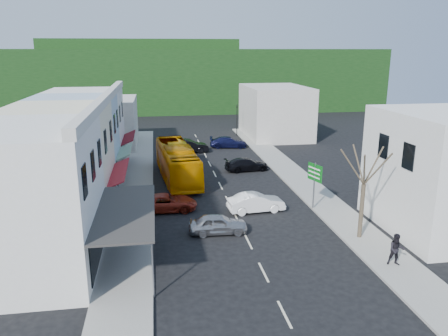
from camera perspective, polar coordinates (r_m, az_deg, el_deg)
The scene contains 19 objects.
ground at distance 31.85m, azimuth 1.69°, elevation -6.62°, with size 120.00×120.00×0.00m, color black.
sidewalk_left at distance 40.83m, azimuth -11.35°, elevation -1.86°, with size 3.00×52.00×0.15m, color gray.
sidewalk_right at distance 42.81m, azimuth 9.12°, elevation -0.96°, with size 3.00×52.00×0.15m, color gray.
shopfront_row at distance 35.63m, azimuth -20.01°, elevation 1.56°, with size 8.25×30.00×8.00m.
distant_block_left at distance 57.11m, azimuth -15.43°, elevation 5.73°, with size 8.00×10.00×6.00m, color #B7B2A8.
distant_block_right at distance 61.88m, azimuth 6.68°, elevation 7.33°, with size 8.00×12.00×7.00m, color #B7B2A8.
hillside at distance 94.37m, azimuth -6.61°, elevation 11.97°, with size 80.00×26.00×14.00m.
bus at distance 41.21m, azimuth -6.15°, elevation 0.65°, with size 2.50×11.60×3.10m, color orange.
car_silver at distance 29.14m, azimuth -0.78°, elevation -7.26°, with size 1.80×4.40×1.40m, color #9E9EA2.
car_white at distance 33.03m, azimuth 4.20°, elevation -4.54°, with size 1.80×4.40×1.40m, color white.
car_red at distance 33.38m, azimuth -7.57°, elevation -4.42°, with size 1.90×4.60×1.40m, color maroon.
car_black_near at distance 44.10m, azimuth 2.99°, elevation 0.54°, with size 1.84×4.50×1.40m, color black.
car_black_far at distance 51.95m, azimuth -4.75°, elevation 2.75°, with size 1.80×4.40×1.40m, color black.
car_navy_far at distance 54.62m, azimuth 0.59°, elevation 3.41°, with size 1.84×4.50×1.40m, color black.
pedestrian_left at distance 34.37m, azimuth -10.36°, elevation -3.44°, with size 0.60×0.40×1.70m, color black.
pedestrian_right at distance 26.53m, azimuth 21.59°, elevation -10.03°, with size 0.70×0.44×1.70m, color black.
direction_sign at distance 33.62m, azimuth 11.69°, elevation -2.41°, with size 0.65×1.65×3.70m, color #095E15, non-canonical shape.
street_tree at distance 28.67m, azimuth 17.79°, elevation -2.07°, with size 2.63×2.63×7.36m, color #3A3024, non-canonical shape.
traffic_signal at distance 61.97m, azimuth 1.70°, elevation 6.27°, with size 0.66×0.98×4.49m, color black, non-canonical shape.
Camera 1 is at (-5.52, -29.06, 11.81)m, focal length 35.00 mm.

